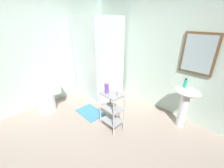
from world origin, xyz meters
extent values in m
cube|color=#A39184|center=(0.00, 0.00, -0.01)|extent=(4.20, 4.20, 0.02)
cube|color=silver|center=(0.00, 1.85, 1.25)|extent=(4.20, 0.10, 2.50)
cube|color=brown|center=(0.82, 1.78, 1.37)|extent=(0.56, 0.03, 0.72)
cube|color=silver|center=(0.82, 1.76, 1.37)|extent=(0.48, 0.01, 0.64)
cube|color=silver|center=(-1.85, 0.00, 1.25)|extent=(0.10, 4.20, 2.50)
cube|color=white|center=(-1.31, 1.27, 0.05)|extent=(0.90, 0.90, 0.10)
cube|color=silver|center=(-1.31, 0.82, 1.05)|extent=(0.90, 0.02, 1.90)
cube|color=silver|center=(-0.86, 1.27, 1.05)|extent=(0.02, 0.90, 1.90)
cylinder|color=silver|center=(-0.86, 0.82, 1.05)|extent=(0.04, 0.04, 1.90)
cylinder|color=silver|center=(-1.31, 1.27, 0.10)|extent=(0.08, 0.08, 0.00)
cylinder|color=white|center=(0.85, 1.52, 0.34)|extent=(0.15, 0.15, 0.68)
ellipsoid|color=white|center=(0.85, 1.52, 0.75)|extent=(0.46, 0.37, 0.13)
cylinder|color=silver|center=(0.85, 1.64, 0.86)|extent=(0.03, 0.03, 0.10)
cylinder|color=white|center=(-1.48, -0.15, 0.20)|extent=(0.37, 0.37, 0.40)
torus|color=white|center=(-1.48, -0.15, 0.42)|extent=(0.37, 0.37, 0.04)
cube|color=white|center=(-1.48, 0.07, 0.58)|extent=(0.35, 0.17, 0.36)
cylinder|color=silver|center=(-0.19, 0.36, 0.37)|extent=(0.02, 0.02, 0.74)
cylinder|color=silver|center=(0.17, 0.36, 0.37)|extent=(0.02, 0.02, 0.74)
cylinder|color=silver|center=(-0.19, 0.62, 0.37)|extent=(0.02, 0.02, 0.74)
cylinder|color=silver|center=(0.17, 0.62, 0.37)|extent=(0.02, 0.02, 0.74)
cube|color=#99999E|center=(-0.01, 0.49, 0.18)|extent=(0.36, 0.26, 0.02)
cube|color=#99999E|center=(-0.01, 0.49, 0.45)|extent=(0.36, 0.26, 0.02)
cube|color=#99999E|center=(-0.01, 0.49, 0.73)|extent=(0.36, 0.26, 0.02)
cylinder|color=#2DBC99|center=(0.79, 1.52, 0.88)|extent=(0.06, 0.06, 0.14)
cylinder|color=black|center=(0.79, 1.52, 0.97)|extent=(0.03, 0.03, 0.03)
cylinder|color=#8050AF|center=(-0.11, 0.46, 0.83)|extent=(0.07, 0.07, 0.18)
cylinder|color=silver|center=(-0.11, 0.46, 0.94)|extent=(0.04, 0.04, 0.04)
cylinder|color=silver|center=(0.12, 0.54, 0.79)|extent=(0.08, 0.08, 0.11)
cube|color=teal|center=(-0.71, 0.49, 0.01)|extent=(0.60, 0.40, 0.02)
camera|label=1|loc=(1.58, -1.04, 1.92)|focal=23.23mm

